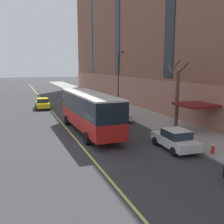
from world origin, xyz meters
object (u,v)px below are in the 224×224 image
city_bus (89,110)px  street_lamp (119,76)px  taxi_cab (43,103)px  parked_car_silver_3 (74,94)px  parked_car_black_4 (91,101)px  parked_car_white_1 (175,139)px  fire_hydrant (213,149)px  parked_car_white_0 (117,114)px  street_tree_mid_block (177,95)px

city_bus → street_lamp: 11.09m
city_bus → taxi_cab: city_bus is taller
parked_car_silver_3 → parked_car_black_4: (-0.07, -12.00, -0.00)m
taxi_cab → parked_car_silver_3: bearing=58.3°
city_bus → parked_car_black_4: bearing=73.7°
parked_car_white_1 → fire_hydrant: 2.72m
taxi_cab → fire_hydrant: taxi_cab is taller
taxi_cab → fire_hydrant: (8.97, -24.92, -0.29)m
parked_car_white_0 → city_bus: bearing=-136.7°
parked_car_white_0 → street_tree_mid_block: 7.42m
taxi_cab → street_tree_mid_block: 20.66m
parked_car_white_1 → fire_hydrant: bearing=-52.0°
taxi_cab → street_tree_mid_block: size_ratio=0.65×
parked_car_silver_3 → parked_car_black_4: 12.00m
parked_car_white_1 → street_tree_mid_block: 7.24m
parked_car_white_0 → parked_car_white_1: size_ratio=1.06×
street_tree_mid_block → street_lamp: (-2.05, 10.10, 1.47)m
street_lamp → parked_car_silver_3: bearing=95.4°
parked_car_white_1 → city_bus: bearing=123.4°
parked_car_white_1 → fire_hydrant: (1.66, -2.13, -0.29)m
city_bus → taxi_cab: (-2.66, 15.75, -1.36)m
city_bus → parked_car_white_1: bearing=-56.6°
fire_hydrant → parked_car_white_0: bearing=97.7°
parked_car_white_0 → parked_car_black_4: 11.32m
parked_car_white_1 → street_lamp: street_lamp is taller
parked_car_silver_3 → street_tree_mid_block: street_tree_mid_block is taller
parked_car_white_0 → taxi_cab: 13.55m
city_bus → parked_car_white_0: size_ratio=2.51×
taxi_cab → fire_hydrant: size_ratio=6.01×
parked_car_white_0 → parked_car_white_1: (0.16, -11.27, -0.00)m
city_bus → parked_car_silver_3: (4.62, 27.56, -1.36)m
parked_car_white_0 → taxi_cab: size_ratio=1.09×
street_tree_mid_block → fire_hydrant: 8.50m
city_bus → street_lamp: (6.41, 8.63, 2.73)m
street_tree_mid_block → street_lamp: street_lamp is taller
street_lamp → fire_hydrant: bearing=-90.3°
city_bus → street_tree_mid_block: 8.68m
street_tree_mid_block → street_lamp: size_ratio=0.85×
taxi_cab → street_tree_mid_block: bearing=-57.1°
parked_car_silver_3 → street_tree_mid_block: bearing=-82.5°
parked_car_silver_3 → street_lamp: (1.79, -18.93, 4.08)m
parked_car_white_1 → street_lamp: bearing=83.6°
city_bus → parked_car_white_1: size_ratio=2.68×
street_lamp → fire_hydrant: 18.33m
parked_car_black_4 → street_lamp: street_lamp is taller
parked_car_white_1 → parked_car_black_4: size_ratio=0.94×
fire_hydrant → street_lamp: bearing=89.7°
city_bus → parked_car_silver_3: 27.97m
parked_car_white_0 → parked_car_silver_3: 23.33m
parked_car_white_0 → parked_car_silver_3: (0.13, 23.33, -0.00)m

